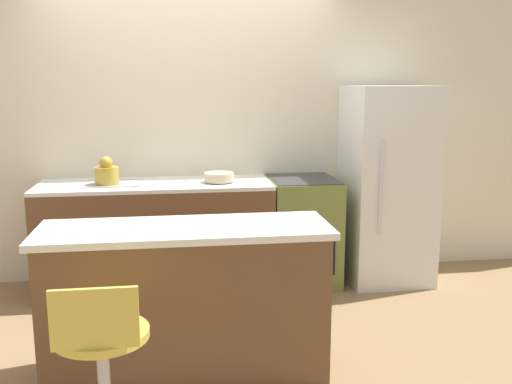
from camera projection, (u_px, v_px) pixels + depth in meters
name	position (u px, v px, depth m)	size (l,w,h in m)	color
ground_plane	(194.00, 301.00, 4.52)	(14.00, 14.00, 0.00)	#8E704C
wall_back	(188.00, 130.00, 4.95)	(8.00, 0.06, 2.60)	beige
back_counter	(157.00, 236.00, 4.73)	(1.89, 0.65, 0.91)	brown
kitchen_island	(187.00, 300.00, 3.34)	(1.67, 0.56, 0.90)	brown
oven_range	(303.00, 230.00, 4.90)	(0.56, 0.66, 0.91)	olive
refrigerator	(387.00, 185.00, 4.91)	(0.69, 0.72, 1.68)	silver
stool_chair	(102.00, 363.00, 2.70)	(0.45, 0.45, 0.84)	#B7B7BC
kettle	(107.00, 173.00, 4.53)	(0.19, 0.19, 0.22)	#B29333
mixing_bowl	(219.00, 177.00, 4.66)	(0.24, 0.24, 0.07)	#C1B28E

